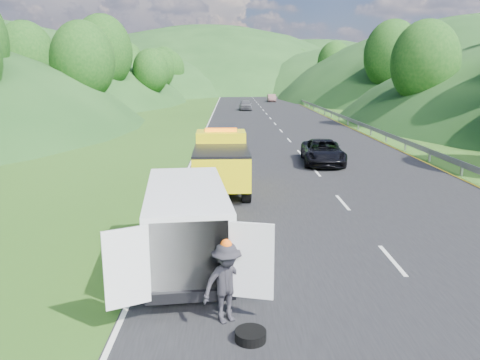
{
  "coord_description": "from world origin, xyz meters",
  "views": [
    {
      "loc": [
        -1.52,
        -14.25,
        5.18
      ],
      "look_at": [
        -1.21,
        2.61,
        1.3
      ],
      "focal_mm": 35.0,
      "sensor_mm": 36.0,
      "label": 1
    }
  ],
  "objects_px": {
    "white_van": "(186,221)",
    "passing_suv": "(322,164)",
    "woman": "(186,227)",
    "worker": "(227,322)",
    "spare_tire": "(251,341)",
    "suitcase": "(149,222)",
    "child": "(196,256)",
    "tow_truck": "(221,161)"
  },
  "relations": [
    {
      "from": "child",
      "to": "worker",
      "type": "xyz_separation_m",
      "value": [
        0.93,
        -3.71,
        0.0
      ]
    },
    {
      "from": "worker",
      "to": "passing_suv",
      "type": "bearing_deg",
      "value": 42.29
    },
    {
      "from": "white_van",
      "to": "woman",
      "type": "bearing_deg",
      "value": 89.66
    },
    {
      "from": "child",
      "to": "spare_tire",
      "type": "height_order",
      "value": "child"
    },
    {
      "from": "tow_truck",
      "to": "white_van",
      "type": "relative_size",
      "value": 0.95
    },
    {
      "from": "spare_tire",
      "to": "passing_suv",
      "type": "bearing_deg",
      "value": 74.95
    },
    {
      "from": "tow_truck",
      "to": "worker",
      "type": "relative_size",
      "value": 3.58
    },
    {
      "from": "woman",
      "to": "passing_suv",
      "type": "bearing_deg",
      "value": -37.12
    },
    {
      "from": "woman",
      "to": "suitcase",
      "type": "relative_size",
      "value": 2.56
    },
    {
      "from": "child",
      "to": "tow_truck",
      "type": "bearing_deg",
      "value": 102.04
    },
    {
      "from": "passing_suv",
      "to": "spare_tire",
      "type": "bearing_deg",
      "value": -100.38
    },
    {
      "from": "white_van",
      "to": "child",
      "type": "xyz_separation_m",
      "value": [
        0.18,
        0.64,
        -1.27
      ]
    },
    {
      "from": "woman",
      "to": "worker",
      "type": "relative_size",
      "value": 0.92
    },
    {
      "from": "white_van",
      "to": "spare_tire",
      "type": "distance_m",
      "value": 4.32
    },
    {
      "from": "white_van",
      "to": "child",
      "type": "distance_m",
      "value": 1.43
    },
    {
      "from": "child",
      "to": "worker",
      "type": "bearing_deg",
      "value": -59.49
    },
    {
      "from": "woman",
      "to": "suitcase",
      "type": "xyz_separation_m",
      "value": [
        -1.17,
        -0.43,
        0.31
      ]
    },
    {
      "from": "child",
      "to": "worker",
      "type": "height_order",
      "value": "worker"
    },
    {
      "from": "child",
      "to": "woman",
      "type": "bearing_deg",
      "value": 118.17
    },
    {
      "from": "white_van",
      "to": "passing_suv",
      "type": "bearing_deg",
      "value": 59.04
    },
    {
      "from": "white_van",
      "to": "passing_suv",
      "type": "height_order",
      "value": "white_van"
    },
    {
      "from": "tow_truck",
      "to": "child",
      "type": "bearing_deg",
      "value": -95.74
    },
    {
      "from": "child",
      "to": "suitcase",
      "type": "distance_m",
      "value": 2.79
    },
    {
      "from": "child",
      "to": "passing_suv",
      "type": "distance_m",
      "value": 15.26
    },
    {
      "from": "worker",
      "to": "white_van",
      "type": "bearing_deg",
      "value": 79.3
    },
    {
      "from": "worker",
      "to": "spare_tire",
      "type": "distance_m",
      "value": 0.89
    },
    {
      "from": "woman",
      "to": "child",
      "type": "relative_size",
      "value": 1.48
    },
    {
      "from": "tow_truck",
      "to": "white_van",
      "type": "xyz_separation_m",
      "value": [
        -0.77,
        -8.47,
        -0.03
      ]
    },
    {
      "from": "spare_tire",
      "to": "passing_suv",
      "type": "distance_m",
      "value": 18.99
    },
    {
      "from": "spare_tire",
      "to": "tow_truck",
      "type": "bearing_deg",
      "value": 93.81
    },
    {
      "from": "woman",
      "to": "passing_suv",
      "type": "distance_m",
      "value": 13.22
    },
    {
      "from": "tow_truck",
      "to": "child",
      "type": "height_order",
      "value": "tow_truck"
    },
    {
      "from": "tow_truck",
      "to": "spare_tire",
      "type": "xyz_separation_m",
      "value": [
        0.82,
        -12.28,
        -1.3
      ]
    },
    {
      "from": "worker",
      "to": "tow_truck",
      "type": "bearing_deg",
      "value": 61.08
    },
    {
      "from": "spare_tire",
      "to": "passing_suv",
      "type": "xyz_separation_m",
      "value": [
        4.93,
        18.34,
        0.0
      ]
    },
    {
      "from": "white_van",
      "to": "worker",
      "type": "relative_size",
      "value": 3.77
    },
    {
      "from": "suitcase",
      "to": "spare_tire",
      "type": "bearing_deg",
      "value": -64.78
    },
    {
      "from": "white_van",
      "to": "woman",
      "type": "relative_size",
      "value": 4.09
    },
    {
      "from": "passing_suv",
      "to": "white_van",
      "type": "bearing_deg",
      "value": -109.49
    },
    {
      "from": "woman",
      "to": "white_van",
      "type": "bearing_deg",
      "value": -179.26
    },
    {
      "from": "woman",
      "to": "spare_tire",
      "type": "xyz_separation_m",
      "value": [
        1.95,
        -7.06,
        0.0
      ]
    },
    {
      "from": "woman",
      "to": "worker",
      "type": "bearing_deg",
      "value": -172.54
    }
  ]
}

